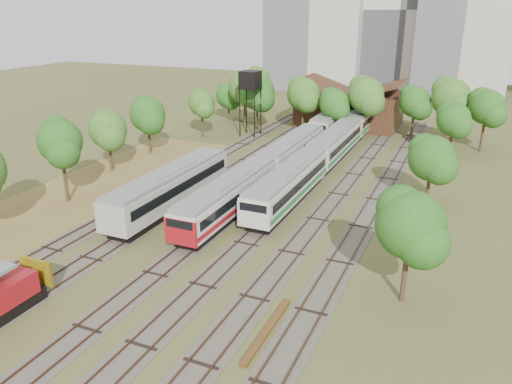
% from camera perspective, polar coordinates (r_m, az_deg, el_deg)
% --- Properties ---
extents(ground, '(240.00, 240.00, 0.00)m').
position_cam_1_polar(ground, '(34.74, -11.69, -12.30)').
color(ground, '#475123').
rests_on(ground, ground).
extents(dry_grass_patch, '(14.00, 60.00, 0.04)m').
position_cam_1_polar(dry_grass_patch, '(51.08, -23.25, -2.59)').
color(dry_grass_patch, brown).
rests_on(dry_grass_patch, ground).
extents(tracks, '(24.60, 80.00, 0.19)m').
position_cam_1_polar(tracks, '(55.00, 2.67, 0.73)').
color(tracks, '#4C473D').
rests_on(tracks, ground).
extents(railcar_red_set, '(2.87, 34.58, 3.55)m').
position_cam_1_polar(railcar_red_set, '(54.00, 1.00, 2.43)').
color(railcar_red_set, black).
rests_on(railcar_red_set, ground).
extents(railcar_green_set, '(3.00, 52.08, 3.71)m').
position_cam_1_polar(railcar_green_set, '(65.47, 9.01, 5.48)').
color(railcar_green_set, black).
rests_on(railcar_green_set, ground).
extents(railcar_rear, '(2.89, 16.08, 3.57)m').
position_cam_1_polar(railcar_rear, '(79.01, 8.75, 7.99)').
color(railcar_rear, black).
rests_on(railcar_rear, ground).
extents(old_grey_coach, '(3.14, 18.00, 3.89)m').
position_cam_1_polar(old_grey_coach, '(48.93, -9.71, 0.50)').
color(old_grey_coach, black).
rests_on(old_grey_coach, ground).
extents(water_tower, '(2.80, 2.80, 9.71)m').
position_cam_1_polar(water_tower, '(75.64, -0.66, 12.52)').
color(water_tower, black).
rests_on(water_tower, ground).
extents(rail_pile_far, '(0.44, 7.08, 0.23)m').
position_cam_1_polar(rail_pile_far, '(31.39, 1.31, -15.50)').
color(rail_pile_far, brown).
rests_on(rail_pile_far, ground).
extents(maintenance_shed, '(16.45, 11.55, 7.58)m').
position_cam_1_polar(maintenance_shed, '(84.97, 10.67, 9.45)').
color(maintenance_shed, '#3A1B15').
rests_on(maintenance_shed, ground).
extents(tree_band_left, '(7.16, 74.63, 8.41)m').
position_cam_1_polar(tree_band_left, '(60.81, -15.86, 7.06)').
color(tree_band_left, '#382616').
rests_on(tree_band_left, ground).
extents(tree_band_far, '(40.88, 9.06, 9.27)m').
position_cam_1_polar(tree_band_far, '(76.53, 10.07, 10.74)').
color(tree_band_far, '#382616').
rests_on(tree_band_far, ground).
extents(tree_band_right, '(5.32, 42.12, 7.78)m').
position_cam_1_polar(tree_band_right, '(50.57, 19.86, 3.71)').
color(tree_band_right, '#382616').
rests_on(tree_band_right, ground).
extents(tower_centre, '(20.00, 18.00, 36.00)m').
position_cam_1_polar(tower_centre, '(124.42, 17.42, 19.27)').
color(tower_centre, beige).
rests_on(tower_centre, ground).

